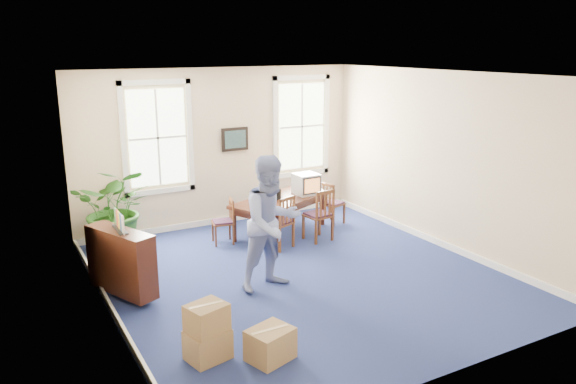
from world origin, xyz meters
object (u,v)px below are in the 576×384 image
credenza (122,266)px  cardboard_boxes (219,324)px  potted_plant (116,208)px  chair_near_left (278,221)px  crt_tv (306,184)px  conference_table (280,216)px  man (272,223)px

credenza → cardboard_boxes: (0.65, -2.15, -0.11)m
potted_plant → cardboard_boxes: size_ratio=1.21×
credenza → chair_near_left: bearing=-10.1°
crt_tv → chair_near_left: bearing=-145.4°
conference_table → chair_near_left: chair_near_left is taller
chair_near_left → man: (-0.91, -1.50, 0.54)m
chair_near_left → credenza: size_ratio=0.82×
conference_table → man: bearing=-144.9°
conference_table → cardboard_boxes: 4.52m
chair_near_left → cardboard_boxes: chair_near_left is taller
conference_table → cardboard_boxes: cardboard_boxes is taller
man → crt_tv: bearing=41.1°
conference_table → credenza: credenza is taller
man → chair_near_left: bearing=50.7°
conference_table → credenza: bearing=178.9°
crt_tv → cardboard_boxes: bearing=-134.5°
crt_tv → man: 2.99m
man → potted_plant: size_ratio=1.32×
conference_table → man: man is taller
crt_tv → conference_table: bearing=-177.0°
chair_near_left → cardboard_boxes: (-2.35, -2.86, -0.13)m
man → potted_plant: (-1.69, 2.83, -0.25)m
credenza → crt_tv: bearing=-3.5°
cardboard_boxes → crt_tv: bearing=46.9°
man → credenza: size_ratio=1.70×
potted_plant → conference_table: bearing=-11.5°
conference_table → chair_near_left: size_ratio=2.10×
credenza → potted_plant: potted_plant is taller
man → credenza: 2.30m
chair_near_left → potted_plant: (-2.60, 1.33, 0.28)m
cardboard_boxes → credenza: bearing=106.8°
potted_plant → cardboard_boxes: potted_plant is taller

